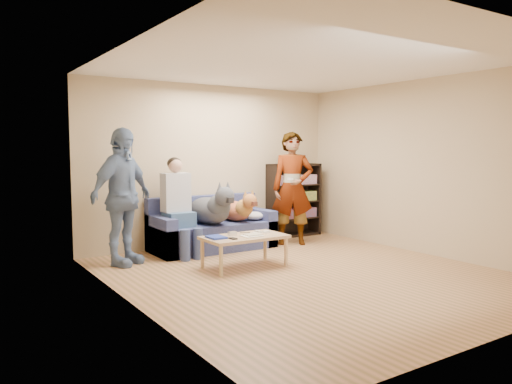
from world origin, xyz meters
TOP-DOWN VIEW (x-y plane):
  - ground at (0.00, 0.00)m, footprint 5.00×5.00m
  - ceiling at (0.00, 0.00)m, footprint 5.00×5.00m
  - wall_back at (0.00, 2.50)m, footprint 4.50×0.00m
  - wall_front at (0.00, -2.50)m, footprint 4.50×0.00m
  - wall_left at (-2.25, 0.00)m, footprint 0.00×5.00m
  - wall_right at (2.25, 0.00)m, footprint 0.00×5.00m
  - blanket at (0.44, 1.93)m, footprint 0.37×0.31m
  - person_standing_right at (1.06, 1.71)m, footprint 0.80×0.72m
  - person_standing_left at (-1.76, 1.80)m, footprint 1.17×0.94m
  - held_controller at (0.86, 1.51)m, footprint 0.06×0.13m
  - notebook_blue at (-0.85, 0.84)m, footprint 0.20×0.26m
  - papers at (-0.40, 0.69)m, footprint 0.26×0.20m
  - magazine at (-0.37, 0.71)m, footprint 0.22×0.17m
  - camera_silver at (-0.57, 0.91)m, footprint 0.11×0.06m
  - controller_a at (-0.17, 0.89)m, footprint 0.04×0.13m
  - controller_b at (-0.09, 0.81)m, footprint 0.09×0.06m
  - headphone_cup_a at (-0.25, 0.77)m, footprint 0.07×0.07m
  - headphone_cup_b at (-0.25, 0.85)m, footprint 0.07×0.07m
  - pen_orange at (-0.47, 0.63)m, footprint 0.13×0.06m
  - pen_black at (-0.33, 0.97)m, footprint 0.13×0.08m
  - wallet at (-0.70, 0.67)m, footprint 0.07×0.12m
  - sofa at (-0.25, 2.10)m, footprint 1.90×0.85m
  - person_seated at (-0.86, 1.97)m, footprint 0.40×0.73m
  - dog_gray at (-0.34, 1.90)m, footprint 0.47×1.28m
  - dog_tan at (0.14, 1.96)m, footprint 0.36×1.14m
  - coffee_table at (-0.45, 0.79)m, footprint 1.10×0.60m
  - bookshelf at (1.55, 2.33)m, footprint 1.00×0.34m

SIDE VIEW (x-z plane):
  - ground at x=0.00m, z-range 0.00..0.00m
  - sofa at x=-0.25m, z-range -0.13..0.69m
  - coffee_table at x=-0.45m, z-range 0.16..0.58m
  - pen_orange at x=-0.47m, z-range 0.42..0.43m
  - pen_black at x=-0.33m, z-range 0.42..0.43m
  - papers at x=-0.40m, z-range 0.42..0.43m
  - wallet at x=-0.70m, z-range 0.42..0.43m
  - headphone_cup_a at x=-0.25m, z-range 0.42..0.44m
  - headphone_cup_b at x=-0.25m, z-range 0.42..0.44m
  - notebook_blue at x=-0.85m, z-range 0.42..0.45m
  - controller_a at x=-0.17m, z-range 0.42..0.45m
  - controller_b at x=-0.09m, z-range 0.42..0.45m
  - magazine at x=-0.37m, z-range 0.43..0.45m
  - camera_silver at x=-0.57m, z-range 0.42..0.47m
  - blanket at x=0.44m, z-range 0.43..0.56m
  - dog_tan at x=0.14m, z-range 0.35..0.88m
  - dog_gray at x=-0.34m, z-range 0.33..1.00m
  - bookshelf at x=1.55m, z-range 0.03..1.33m
  - person_seated at x=-0.86m, z-range 0.04..1.51m
  - person_standing_right at x=1.06m, z-range 0.00..1.84m
  - person_standing_left at x=-1.76m, z-range 0.00..1.85m
  - held_controller at x=0.86m, z-range 1.08..1.11m
  - wall_back at x=0.00m, z-range -0.95..3.55m
  - wall_front at x=0.00m, z-range -0.95..3.55m
  - wall_left at x=-2.25m, z-range -1.20..3.80m
  - wall_right at x=2.25m, z-range -1.20..3.80m
  - ceiling at x=0.00m, z-range 2.60..2.60m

